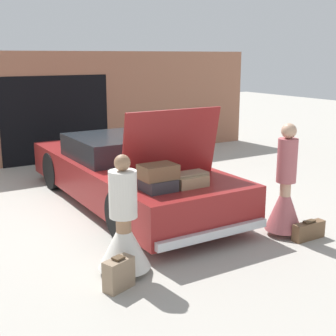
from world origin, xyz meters
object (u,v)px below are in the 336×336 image
(car, at_px, (127,173))
(suitcase_beside_right_person, at_px, (309,231))
(suitcase_beside_left_person, at_px, (119,274))
(person_right, at_px, (285,196))
(person_left, at_px, (124,232))

(car, distance_m, suitcase_beside_right_person, 3.41)
(car, distance_m, suitcase_beside_left_person, 3.36)
(suitcase_beside_left_person, relative_size, suitcase_beside_right_person, 0.75)
(car, bearing_deg, person_right, -63.50)
(person_left, height_order, suitcase_beside_right_person, person_left)
(person_left, relative_size, suitcase_beside_left_person, 3.70)
(car, distance_m, person_left, 2.91)
(car, xyz_separation_m, suitcase_beside_right_person, (1.52, -3.02, -0.45))
(suitcase_beside_left_person, xyz_separation_m, suitcase_beside_right_person, (3.10, -0.08, -0.06))
(person_right, height_order, suitcase_beside_left_person, person_right)
(person_left, bearing_deg, suitcase_beside_right_person, 73.50)
(person_right, bearing_deg, suitcase_beside_right_person, -160.06)
(person_right, xyz_separation_m, suitcase_beside_right_person, (0.19, -0.34, -0.49))
(person_right, xyz_separation_m, suitcase_beside_left_person, (-2.91, -0.27, -0.43))
(person_left, relative_size, suitcase_beside_right_person, 2.76)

